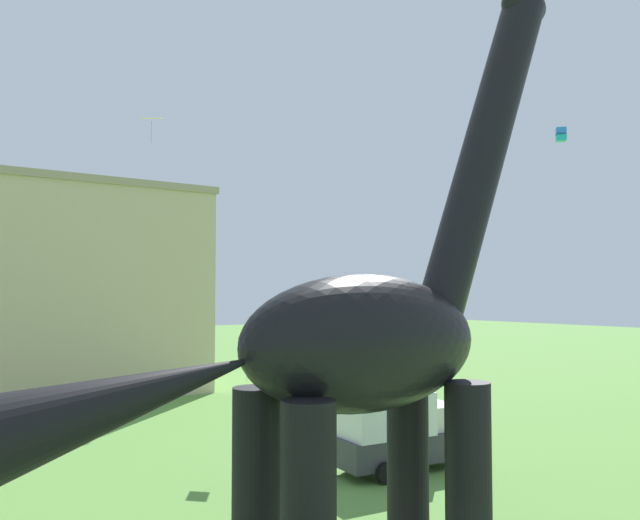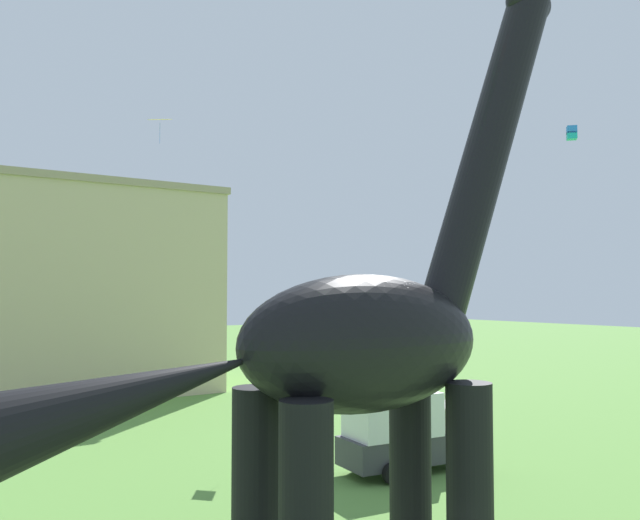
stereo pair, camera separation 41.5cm
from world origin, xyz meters
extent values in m
cylinder|color=black|center=(3.06, 4.29, 2.48)|extent=(1.15, 1.15, 4.96)
cylinder|color=black|center=(3.06, 2.10, 2.48)|extent=(1.15, 1.15, 4.96)
cylinder|color=black|center=(-1.70, 4.29, 2.48)|extent=(1.15, 1.15, 4.96)
ellipsoid|color=black|center=(0.68, 3.20, 5.96)|extent=(6.79, 2.92, 3.34)
cylinder|color=black|center=(5.08, 3.20, 11.31)|extent=(4.88, 1.25, 9.67)
ellipsoid|color=black|center=(6.94, 3.20, 15.91)|extent=(1.67, 1.04, 1.15)
cone|color=black|center=(-5.01, 3.20, 5.20)|extent=(5.96, 1.67, 2.83)
cube|color=#38383D|center=(8.59, 10.74, 0.95)|extent=(5.77, 2.60, 1.10)
cube|color=silver|center=(10.44, 10.74, 2.00)|extent=(1.96, 2.09, 1.00)
cube|color=silver|center=(7.81, 10.74, 2.35)|extent=(3.75, 2.34, 1.70)
cylinder|color=black|center=(10.61, 11.79, 0.40)|extent=(0.82, 0.33, 0.80)
cylinder|color=black|center=(10.61, 9.69, 0.40)|extent=(0.82, 0.33, 0.80)
cylinder|color=black|center=(6.91, 11.79, 0.40)|extent=(0.82, 0.33, 0.80)
cylinder|color=black|center=(6.91, 9.69, 0.40)|extent=(0.82, 0.33, 0.80)
cube|color=purple|center=(4.28, 15.77, 4.57)|extent=(1.24, 1.33, 0.19)
cylinder|color=#287AE5|center=(4.28, 15.77, 3.87)|extent=(0.01, 0.01, 1.07)
cube|color=#287AE5|center=(18.06, 9.62, 14.96)|extent=(0.63, 0.63, 0.36)
cube|color=#19B2B7|center=(18.06, 9.62, 14.68)|extent=(0.63, 0.63, 0.36)
cube|color=yellow|center=(0.79, 18.23, 14.84)|extent=(1.16, 1.11, 0.21)
cylinder|color=#287AE5|center=(0.79, 18.23, 14.23)|extent=(0.01, 0.01, 0.94)
cube|color=#CCB78E|center=(2.36, 40.61, 7.17)|extent=(18.01, 14.00, 14.34)
cube|color=tan|center=(2.36, 40.61, 14.59)|extent=(18.37, 14.28, 0.50)
camera|label=1|loc=(-9.26, -9.14, 7.19)|focal=36.45mm
camera|label=2|loc=(-8.92, -9.37, 7.19)|focal=36.45mm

